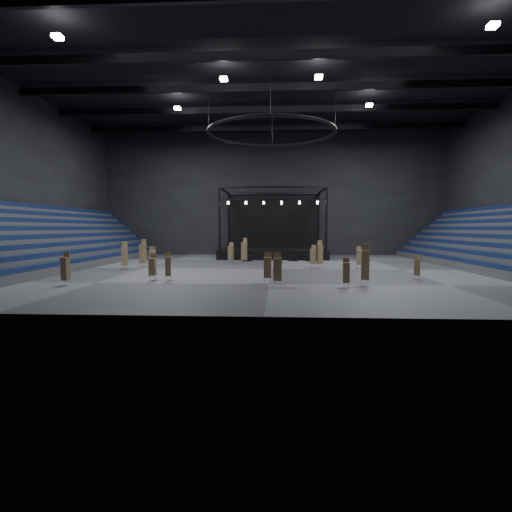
{
  "coord_description": "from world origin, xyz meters",
  "views": [
    {
      "loc": [
        0.58,
        -38.59,
        3.96
      ],
      "look_at": [
        -1.37,
        -2.0,
        1.4
      ],
      "focal_mm": 28.0,
      "sensor_mm": 36.0,
      "label": 1
    }
  ],
  "objects_px": {
    "chair_stack_4": "(364,254)",
    "chair_stack_15": "(365,264)",
    "chair_stack_10": "(313,256)",
    "chair_stack_0": "(152,266)",
    "crew_member": "(279,262)",
    "chair_stack_2": "(244,251)",
    "chair_stack_8": "(143,253)",
    "chair_stack_7": "(277,269)",
    "stage": "(273,246)",
    "chair_stack_14": "(65,268)",
    "chair_stack_13": "(125,255)",
    "chair_stack_3": "(231,252)",
    "chair_stack_9": "(268,267)",
    "chair_stack_1": "(152,260)",
    "chair_stack_6": "(346,272)",
    "man_center": "(276,262)",
    "flight_case_mid": "(293,258)",
    "chair_stack_16": "(168,266)",
    "flight_case_left": "(247,258)",
    "chair_stack_11": "(359,257)",
    "flight_case_right": "(310,258)",
    "chair_stack_12": "(417,266)",
    "chair_stack_5": "(320,254)"
  },
  "relations": [
    {
      "from": "chair_stack_12",
      "to": "chair_stack_1",
      "type": "bearing_deg",
      "value": -172.49
    },
    {
      "from": "chair_stack_8",
      "to": "man_center",
      "type": "bearing_deg",
      "value": 6.6
    },
    {
      "from": "chair_stack_3",
      "to": "chair_stack_14",
      "type": "xyz_separation_m",
      "value": [
        -9.35,
        -18.08,
        -0.04
      ]
    },
    {
      "from": "chair_stack_2",
      "to": "chair_stack_11",
      "type": "bearing_deg",
      "value": 1.63
    },
    {
      "from": "flight_case_mid",
      "to": "chair_stack_16",
      "type": "xyz_separation_m",
      "value": [
        -10.16,
        -18.55,
        0.74
      ]
    },
    {
      "from": "chair_stack_11",
      "to": "crew_member",
      "type": "xyz_separation_m",
      "value": [
        -7.88,
        -2.6,
        -0.32
      ]
    },
    {
      "from": "flight_case_left",
      "to": "chair_stack_15",
      "type": "xyz_separation_m",
      "value": [
        9.62,
        -19.89,
        1.13
      ]
    },
    {
      "from": "flight_case_right",
      "to": "crew_member",
      "type": "bearing_deg",
      "value": -109.16
    },
    {
      "from": "chair_stack_1",
      "to": "chair_stack_6",
      "type": "height_order",
      "value": "chair_stack_1"
    },
    {
      "from": "chair_stack_16",
      "to": "chair_stack_11",
      "type": "bearing_deg",
      "value": 19.33
    },
    {
      "from": "chair_stack_5",
      "to": "chair_stack_11",
      "type": "bearing_deg",
      "value": -13.29
    },
    {
      "from": "chair_stack_6",
      "to": "crew_member",
      "type": "distance_m",
      "value": 11.24
    },
    {
      "from": "flight_case_right",
      "to": "chair_stack_7",
      "type": "height_order",
      "value": "chair_stack_7"
    },
    {
      "from": "flight_case_left",
      "to": "chair_stack_1",
      "type": "bearing_deg",
      "value": -117.09
    },
    {
      "from": "stage",
      "to": "chair_stack_13",
      "type": "xyz_separation_m",
      "value": [
        -14.0,
        -17.52,
        -0.07
      ]
    },
    {
      "from": "stage",
      "to": "chair_stack_8",
      "type": "xyz_separation_m",
      "value": [
        -13.05,
        -15.11,
        0.0
      ]
    },
    {
      "from": "chair_stack_2",
      "to": "man_center",
      "type": "xyz_separation_m",
      "value": [
        3.62,
        -7.96,
        -0.6
      ]
    },
    {
      "from": "chair_stack_2",
      "to": "chair_stack_10",
      "type": "xyz_separation_m",
      "value": [
        7.26,
        -4.74,
        -0.24
      ]
    },
    {
      "from": "chair_stack_3",
      "to": "stage",
      "type": "bearing_deg",
      "value": 83.67
    },
    {
      "from": "chair_stack_10",
      "to": "chair_stack_0",
      "type": "bearing_deg",
      "value": -118.6
    },
    {
      "from": "chair_stack_16",
      "to": "chair_stack_13",
      "type": "bearing_deg",
      "value": 117.24
    },
    {
      "from": "flight_case_left",
      "to": "chair_stack_6",
      "type": "bearing_deg",
      "value": -68.7
    },
    {
      "from": "chair_stack_12",
      "to": "chair_stack_15",
      "type": "distance_m",
      "value": 5.87
    },
    {
      "from": "chair_stack_7",
      "to": "chair_stack_11",
      "type": "xyz_separation_m",
      "value": [
        8.05,
        12.94,
        -0.11
      ]
    },
    {
      "from": "stage",
      "to": "chair_stack_2",
      "type": "distance_m",
      "value": 10.84
    },
    {
      "from": "chair_stack_8",
      "to": "chair_stack_10",
      "type": "relative_size",
      "value": 1.24
    },
    {
      "from": "chair_stack_11",
      "to": "chair_stack_14",
      "type": "height_order",
      "value": "chair_stack_14"
    },
    {
      "from": "chair_stack_1",
      "to": "chair_stack_13",
      "type": "distance_m",
      "value": 5.41
    },
    {
      "from": "crew_member",
      "to": "chair_stack_2",
      "type": "bearing_deg",
      "value": 17.68
    },
    {
      "from": "flight_case_right",
      "to": "chair_stack_9",
      "type": "xyz_separation_m",
      "value": [
        -4.66,
        -19.58,
        0.81
      ]
    },
    {
      "from": "chair_stack_4",
      "to": "chair_stack_15",
      "type": "xyz_separation_m",
      "value": [
        -3.72,
        -17.71,
        0.47
      ]
    },
    {
      "from": "chair_stack_6",
      "to": "stage",
      "type": "bearing_deg",
      "value": 103.88
    },
    {
      "from": "chair_stack_8",
      "to": "chair_stack_13",
      "type": "height_order",
      "value": "chair_stack_8"
    },
    {
      "from": "chair_stack_13",
      "to": "man_center",
      "type": "bearing_deg",
      "value": -10.28
    },
    {
      "from": "chair_stack_14",
      "to": "chair_stack_4",
      "type": "bearing_deg",
      "value": 44.73
    },
    {
      "from": "flight_case_mid",
      "to": "chair_stack_1",
      "type": "xyz_separation_m",
      "value": [
        -12.62,
        -14.55,
        0.9
      ]
    },
    {
      "from": "chair_stack_2",
      "to": "chair_stack_7",
      "type": "height_order",
      "value": "chair_stack_2"
    },
    {
      "from": "chair_stack_2",
      "to": "chair_stack_8",
      "type": "bearing_deg",
      "value": -130.34
    },
    {
      "from": "stage",
      "to": "chair_stack_11",
      "type": "relative_size",
      "value": 6.44
    },
    {
      "from": "chair_stack_6",
      "to": "chair_stack_12",
      "type": "bearing_deg",
      "value": 39.69
    },
    {
      "from": "chair_stack_10",
      "to": "chair_stack_12",
      "type": "xyz_separation_m",
      "value": [
        7.17,
        -8.59,
        -0.19
      ]
    },
    {
      "from": "chair_stack_1",
      "to": "chair_stack_6",
      "type": "xyz_separation_m",
      "value": [
        15.27,
        -6.96,
        -0.21
      ]
    },
    {
      "from": "chair_stack_4",
      "to": "chair_stack_13",
      "type": "xyz_separation_m",
      "value": [
        -24.36,
        -8.01,
        0.38
      ]
    },
    {
      "from": "flight_case_left",
      "to": "crew_member",
      "type": "xyz_separation_m",
      "value": [
        3.75,
        -10.55,
        0.47
      ]
    },
    {
      "from": "chair_stack_4",
      "to": "chair_stack_7",
      "type": "bearing_deg",
      "value": -139.15
    },
    {
      "from": "chair_stack_6",
      "to": "chair_stack_8",
      "type": "bearing_deg",
      "value": 147.74
    },
    {
      "from": "stage",
      "to": "chair_stack_12",
      "type": "xyz_separation_m",
      "value": [
        11.32,
        -23.72,
        -0.43
      ]
    },
    {
      "from": "chair_stack_9",
      "to": "chair_stack_15",
      "type": "xyz_separation_m",
      "value": [
        6.73,
        -0.71,
        0.28
      ]
    },
    {
      "from": "stage",
      "to": "chair_stack_14",
      "type": "relative_size",
      "value": 5.95
    },
    {
      "from": "chair_stack_3",
      "to": "chair_stack_9",
      "type": "height_order",
      "value": "chair_stack_3"
    }
  ]
}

